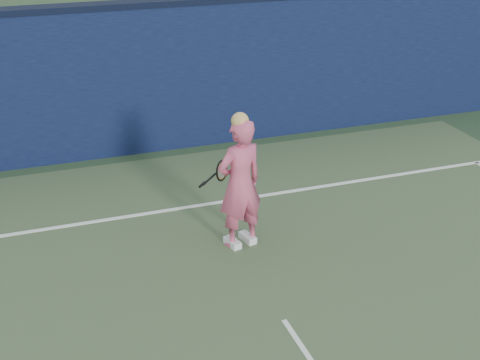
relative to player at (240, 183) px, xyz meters
name	(u,v)px	position (x,y,z in m)	size (l,w,h in m)	color
backstop_wall	(164,79)	(-0.10, 3.75, 0.36)	(24.00, 0.40, 2.50)	#0B0D34
wall_cap	(160,3)	(-0.10, 3.75, 1.66)	(24.00, 0.42, 0.10)	black
player	(240,183)	(0.00, 0.00, 0.00)	(0.73, 0.56, 1.85)	#CB4F72
racket	(220,172)	(-0.12, 0.46, -0.01)	(0.50, 0.31, 0.30)	black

